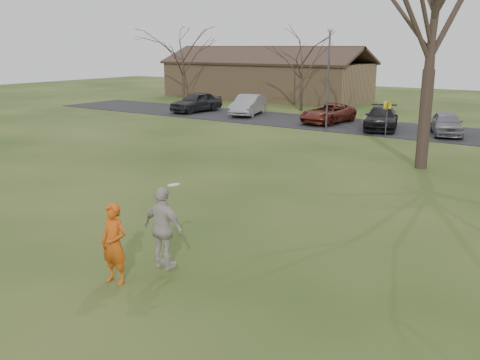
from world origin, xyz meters
name	(u,v)px	position (x,y,z in m)	size (l,w,h in m)	color
ground	(140,281)	(0.00, 0.00, 0.00)	(120.00, 120.00, 0.00)	#1E380F
parking_strip	(434,133)	(0.00, 25.00, 0.02)	(62.00, 6.50, 0.04)	black
player_defender	(114,244)	(-0.39, -0.35, 0.91)	(0.67, 0.44, 1.83)	#C34D10
car_0	(196,102)	(-18.42, 24.91, 0.83)	(1.86, 4.62, 1.57)	#232426
car_1	(248,105)	(-13.90, 25.58, 0.80)	(1.62, 4.63, 1.53)	gray
car_2	(328,113)	(-7.14, 25.15, 0.70)	(2.18, 4.73, 1.32)	maroon
car_3	(381,118)	(-3.16, 24.46, 0.73)	(1.94, 4.77, 1.38)	black
car_4	(447,123)	(0.79, 24.43, 0.72)	(1.61, 4.01, 1.37)	slate
catching_play	(164,228)	(0.35, 0.45, 1.19)	(1.11, 0.58, 1.97)	#B6ABA4
building	(266,79)	(-20.00, 38.00, 1.93)	(20.60, 8.50, 5.14)	#8C6D4C
lamp_post	(329,65)	(-6.00, 22.50, 3.97)	(0.34, 0.34, 6.27)	#47474C
sign_yellow	(387,112)	(-2.00, 22.00, 1.45)	(0.35, 0.35, 2.08)	#47474C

